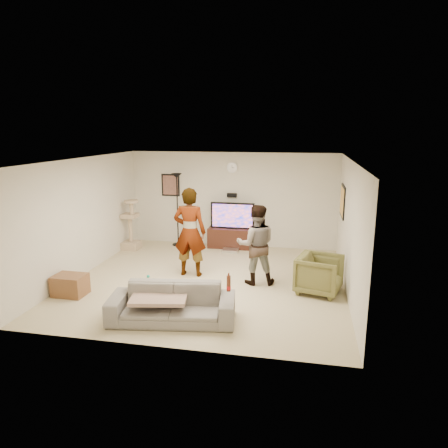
% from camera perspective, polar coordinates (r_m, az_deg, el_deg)
% --- Properties ---
extents(floor, '(5.50, 5.50, 0.02)m').
position_cam_1_polar(floor, '(8.67, -2.14, -7.88)').
color(floor, '#C6B78C').
rests_on(floor, ground).
extents(ceiling, '(5.50, 5.50, 0.02)m').
position_cam_1_polar(ceiling, '(8.12, -2.29, 8.97)').
color(ceiling, white).
rests_on(ceiling, wall_back).
extents(wall_back, '(5.50, 0.04, 2.50)m').
position_cam_1_polar(wall_back, '(10.95, 1.15, 3.39)').
color(wall_back, beige).
rests_on(wall_back, floor).
extents(wall_front, '(5.50, 0.04, 2.50)m').
position_cam_1_polar(wall_front, '(5.76, -8.62, -5.68)').
color(wall_front, beige).
rests_on(wall_front, floor).
extents(wall_left, '(0.04, 5.50, 2.50)m').
position_cam_1_polar(wall_left, '(9.33, -18.88, 0.98)').
color(wall_left, beige).
rests_on(wall_left, floor).
extents(wall_right, '(0.04, 5.50, 2.50)m').
position_cam_1_polar(wall_right, '(8.13, 17.00, -0.59)').
color(wall_right, beige).
rests_on(wall_right, floor).
extents(wall_clock, '(0.26, 0.04, 0.26)m').
position_cam_1_polar(wall_clock, '(10.81, 1.14, 7.81)').
color(wall_clock, white).
rests_on(wall_clock, wall_back).
extents(wall_speaker, '(0.25, 0.10, 0.10)m').
position_cam_1_polar(wall_speaker, '(10.87, 1.09, 4.01)').
color(wall_speaker, black).
rests_on(wall_speaker, wall_back).
extents(picture_back, '(0.42, 0.03, 0.52)m').
position_cam_1_polar(picture_back, '(11.30, -7.42, 5.38)').
color(picture_back, brown).
rests_on(picture_back, wall_back).
extents(picture_right, '(0.03, 0.78, 0.62)m').
position_cam_1_polar(picture_right, '(9.64, 16.10, 3.06)').
color(picture_right, '#F1A84D').
rests_on(picture_right, wall_right).
extents(tv_stand, '(1.28, 0.45, 0.53)m').
position_cam_1_polar(tv_stand, '(10.91, 1.18, -1.93)').
color(tv_stand, '#331710').
rests_on(tv_stand, floor).
extents(console_box, '(0.40, 0.30, 0.07)m').
position_cam_1_polar(console_box, '(10.60, 0.89, -3.69)').
color(console_box, silver).
rests_on(console_box, floor).
extents(tv, '(1.15, 0.08, 0.68)m').
position_cam_1_polar(tv, '(10.77, 1.19, 1.19)').
color(tv, black).
rests_on(tv, tv_stand).
extents(tv_screen, '(1.06, 0.01, 0.60)m').
position_cam_1_polar(tv_screen, '(10.73, 1.15, 1.14)').
color(tv_screen, '#F8623C').
rests_on(tv_screen, tv).
extents(floor_lamp, '(0.32, 0.32, 1.95)m').
position_cam_1_polar(floor_lamp, '(11.07, -6.47, 1.96)').
color(floor_lamp, black).
rests_on(floor_lamp, floor).
extents(cat_tree, '(0.43, 0.43, 1.32)m').
position_cam_1_polar(cat_tree, '(10.96, -12.86, -0.07)').
color(cat_tree, tan).
rests_on(cat_tree, floor).
extents(person_left, '(0.70, 0.47, 1.91)m').
position_cam_1_polar(person_left, '(8.74, -4.76, -1.13)').
color(person_left, '#B0B0B9').
rests_on(person_left, floor).
extents(person_right, '(0.89, 0.75, 1.63)m').
position_cam_1_polar(person_right, '(8.30, 4.46, -2.87)').
color(person_right, '#2C629E').
rests_on(person_right, floor).
extents(sofa, '(2.14, 1.09, 0.60)m').
position_cam_1_polar(sofa, '(6.89, -7.22, -10.91)').
color(sofa, slate).
rests_on(sofa, floor).
extents(throw_blanket, '(1.01, 0.85, 0.06)m').
position_cam_1_polar(throw_blanket, '(6.92, -8.94, -9.94)').
color(throw_blanket, tan).
rests_on(throw_blanket, sofa).
extents(beer_bottle, '(0.06, 0.06, 0.25)m').
position_cam_1_polar(beer_bottle, '(6.51, 0.65, -8.25)').
color(beer_bottle, '#5A2715').
rests_on(beer_bottle, sofa).
extents(armchair, '(0.99, 0.97, 0.74)m').
position_cam_1_polar(armchair, '(8.14, 13.07, -6.81)').
color(armchair, brown).
rests_on(armchair, floor).
extents(side_table, '(0.60, 0.46, 0.40)m').
position_cam_1_polar(side_table, '(8.40, -20.55, -7.93)').
color(side_table, brown).
rests_on(side_table, floor).
extents(toy_ball, '(0.06, 0.06, 0.06)m').
position_cam_1_polar(toy_ball, '(8.95, -10.46, -7.14)').
color(toy_ball, '#17A98C').
rests_on(toy_ball, floor).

